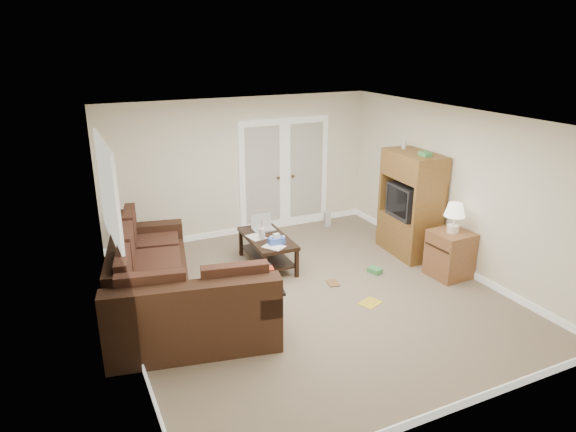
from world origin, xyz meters
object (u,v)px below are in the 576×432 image
sectional_sofa (167,290)px  coffee_table (267,249)px  side_cabinet (450,250)px  tv_armoire (411,203)px

sectional_sofa → coffee_table: size_ratio=2.71×
sectional_sofa → side_cabinet: side_cabinet is taller
coffee_table → side_cabinet: bearing=-31.2°
sectional_sofa → coffee_table: (1.79, 0.89, -0.09)m
tv_armoire → side_cabinet: bearing=-85.7°
tv_armoire → side_cabinet: (0.00, -1.01, -0.45)m
side_cabinet → coffee_table: bearing=144.4°
coffee_table → side_cabinet: 2.82m
coffee_table → tv_armoire: 2.49m
sectional_sofa → tv_armoire: (4.15, 0.36, 0.51)m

